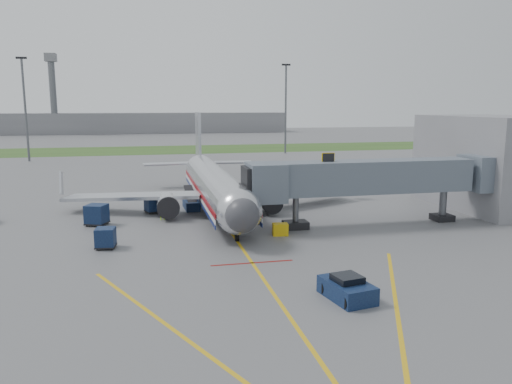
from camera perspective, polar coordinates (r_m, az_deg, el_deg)
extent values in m
plane|color=#565659|center=(39.85, -1.66, -6.37)|extent=(400.00, 400.00, 0.00)
cube|color=#2D4C1E|center=(128.25, -9.37, 4.80)|extent=(300.00, 25.00, 0.01)
cube|color=gold|center=(37.97, -1.08, -7.19)|extent=(0.25, 50.00, 0.01)
cube|color=maroon|center=(36.10, -0.44, -8.11)|extent=(6.00, 0.25, 0.01)
cube|color=gold|center=(26.10, -9.02, -15.56)|extent=(9.52, 20.04, 0.01)
cube|color=gold|center=(29.24, 15.81, -12.94)|extent=(9.52, 20.04, 0.01)
cylinder|color=silver|center=(53.72, -4.72, 0.81)|extent=(3.80, 28.00, 3.80)
sphere|color=silver|center=(40.13, -1.95, -2.28)|extent=(3.80, 3.80, 3.80)
sphere|color=#38383D|center=(38.89, -1.60, -2.67)|extent=(2.74, 2.74, 2.74)
cube|color=black|center=(39.64, -1.85, -1.62)|extent=(2.20, 1.20, 0.55)
cone|color=silver|center=(69.95, -6.60, 2.90)|extent=(3.80, 5.00, 3.80)
cube|color=#B7BAC1|center=(69.08, -6.62, 6.15)|extent=(0.35, 4.20, 7.00)
cube|color=#B7BAC1|center=(53.40, -13.78, -0.48)|extent=(15.10, 8.59, 1.13)
cube|color=#B7BAC1|center=(55.66, 3.99, 0.20)|extent=(15.10, 8.59, 1.13)
cylinder|color=silver|center=(50.56, -10.07, -1.44)|extent=(2.10, 3.60, 2.10)
cylinder|color=silver|center=(52.03, 1.44, -0.96)|extent=(2.10, 3.60, 2.10)
cube|color=maroon|center=(54.07, -2.70, 0.52)|extent=(0.05, 28.00, 0.45)
cube|color=navy|center=(54.23, -2.69, -0.42)|extent=(0.05, 28.00, 0.35)
cylinder|color=black|center=(41.66, -2.19, -5.22)|extent=(0.28, 0.70, 0.70)
cylinder|color=black|center=(54.33, -7.48, -1.55)|extent=(0.50, 1.00, 1.00)
cylinder|color=black|center=(55.02, -2.08, -1.32)|extent=(0.50, 1.00, 1.00)
cube|color=slate|center=(47.58, 12.69, 1.74)|extent=(20.00, 3.00, 3.00)
cube|color=slate|center=(44.34, 1.14, 1.13)|extent=(3.20, 3.60, 3.40)
cube|color=black|center=(44.07, -0.37, 1.08)|extent=(1.60, 3.00, 2.80)
cube|color=gold|center=(45.80, 8.23, 3.84)|extent=(1.20, 0.15, 1.00)
cylinder|color=#595B60|center=(45.59, 4.55, -2.30)|extent=(0.56, 0.56, 3.10)
cube|color=black|center=(45.86, 4.53, -3.76)|extent=(2.20, 1.60, 0.70)
cylinder|color=#595B60|center=(51.97, 20.57, -1.39)|extent=(0.70, 0.70, 3.10)
cube|color=black|center=(52.21, 20.49, -2.74)|extent=(1.80, 1.80, 0.60)
cube|color=slate|center=(53.79, 24.34, 2.02)|extent=(3.00, 4.00, 3.40)
cube|color=slate|center=(60.71, 25.34, 3.13)|extent=(10.00, 16.00, 10.00)
cylinder|color=#595B60|center=(109.95, -24.85, 8.41)|extent=(0.44, 0.44, 20.00)
cube|color=black|center=(110.31, -25.25, 13.70)|extent=(2.00, 0.40, 0.40)
cylinder|color=#595B60|center=(117.08, 3.41, 9.34)|extent=(0.44, 0.44, 20.00)
cube|color=black|center=(117.42, 3.46, 14.32)|extent=(2.00, 0.40, 0.40)
cube|color=slate|center=(207.70, -13.50, 7.68)|extent=(120.00, 14.00, 8.00)
cylinder|color=#595B60|center=(205.21, -22.16, 10.00)|extent=(2.40, 2.40, 28.00)
cube|color=slate|center=(205.92, -22.43, 14.03)|extent=(4.00, 4.00, 3.00)
cube|color=black|center=(30.13, 10.35, -10.96)|extent=(2.69, 3.75, 1.05)
cube|color=black|center=(29.90, 10.39, -9.77)|extent=(1.78, 1.78, 0.48)
cylinder|color=black|center=(28.78, 10.27, -12.29)|extent=(0.35, 0.79, 0.76)
cylinder|color=black|center=(29.70, 13.09, -11.67)|extent=(0.35, 0.79, 0.76)
cylinder|color=black|center=(30.72, 7.69, -10.75)|extent=(0.35, 0.79, 0.76)
cylinder|color=black|center=(31.59, 10.41, -10.24)|extent=(0.35, 0.79, 0.76)
cube|color=black|center=(49.20, -17.76, -2.40)|extent=(2.30, 2.30, 1.76)
cube|color=black|center=(49.39, -17.70, -3.39)|extent=(2.37, 2.37, 0.14)
cylinder|color=black|center=(49.13, -18.77, -3.57)|extent=(0.35, 0.39, 0.32)
cylinder|color=black|center=(48.50, -17.35, -3.67)|extent=(0.35, 0.39, 0.32)
cylinder|color=black|center=(50.30, -18.04, -3.23)|extent=(0.35, 0.39, 0.32)
cylinder|color=black|center=(49.69, -16.64, -3.31)|extent=(0.35, 0.39, 0.32)
cube|color=black|center=(41.20, -16.83, -4.96)|extent=(1.63, 1.63, 1.46)
cube|color=black|center=(41.39, -16.78, -5.93)|extent=(1.69, 1.69, 0.11)
cylinder|color=black|center=(40.98, -17.71, -6.19)|extent=(0.24, 0.29, 0.26)
cylinder|color=black|center=(40.76, -16.14, -6.20)|extent=(0.24, 0.29, 0.26)
cylinder|color=black|center=(42.05, -17.38, -5.77)|extent=(0.24, 0.29, 0.26)
cylinder|color=black|center=(41.83, -15.86, -5.78)|extent=(0.24, 0.29, 0.26)
cube|color=black|center=(53.41, -11.68, -1.35)|extent=(1.93, 1.93, 1.51)
cube|color=black|center=(53.56, -11.65, -2.13)|extent=(2.00, 2.00, 0.12)
cylinder|color=black|center=(52.83, -12.01, -2.36)|extent=(0.29, 0.33, 0.27)
cylinder|color=black|center=(53.24, -10.83, -2.22)|extent=(0.29, 0.33, 0.27)
cylinder|color=black|center=(53.91, -12.45, -2.13)|extent=(0.29, 0.33, 0.27)
cylinder|color=black|center=(54.31, -11.29, -2.00)|extent=(0.29, 0.33, 0.27)
cube|color=black|center=(54.82, -7.42, -1.42)|extent=(1.63, 3.85, 0.95)
cube|color=black|center=(55.15, -7.52, -0.29)|extent=(1.12, 4.29, 1.49)
cylinder|color=black|center=(53.46, -7.79, -1.91)|extent=(0.26, 0.60, 0.59)
cylinder|color=black|center=(53.59, -6.67, -1.86)|extent=(0.26, 0.60, 0.59)
cylinder|color=black|center=(56.13, -8.14, -1.35)|extent=(0.26, 0.60, 0.59)
cylinder|color=black|center=(56.26, -7.07, -1.30)|extent=(0.26, 0.60, 0.59)
cube|color=gold|center=(43.41, 2.78, -4.29)|extent=(1.41, 1.02, 1.05)
cylinder|color=black|center=(43.44, 2.20, -4.81)|extent=(0.20, 0.28, 0.26)
cylinder|color=black|center=(43.58, 3.35, -4.78)|extent=(0.20, 0.28, 0.26)
imported|color=#A2E51A|center=(50.00, -10.64, -2.04)|extent=(0.83, 0.73, 1.92)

